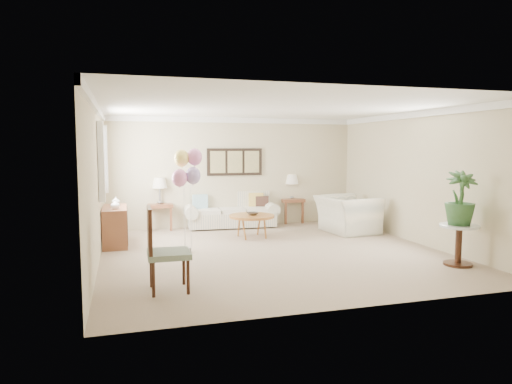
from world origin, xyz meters
TOP-DOWN VIEW (x-y plane):
  - ground_plane at (0.00, 0.00)m, footprint 6.00×6.00m
  - room_shell at (-0.11, 0.09)m, footprint 6.04×6.04m
  - wall_art_triptych at (0.00, 2.96)m, footprint 1.35×0.06m
  - sofa at (-0.13, 2.86)m, footprint 2.29×0.95m
  - end_table_left at (-1.79, 2.91)m, footprint 0.56×0.51m
  - end_table_right at (1.48, 3.03)m, footprint 0.56×0.51m
  - lamp_left at (-1.79, 2.91)m, footprint 0.34×0.34m
  - lamp_right at (1.48, 3.03)m, footprint 0.35×0.35m
  - coffee_table at (-0.01, 1.44)m, footprint 0.95×0.95m
  - decor_bowl at (0.01, 1.42)m, footprint 0.26×0.26m
  - armchair at (2.21, 1.41)m, footprint 1.20×1.34m
  - side_table at (2.58, -1.68)m, footprint 0.61×0.61m
  - potted_plant at (2.57, -1.69)m, footprint 0.59×0.59m
  - accent_chair at (-2.11, -1.71)m, footprint 0.56×0.56m
  - credenza at (-2.76, 1.50)m, footprint 0.46×1.20m
  - vase_white at (-2.74, 1.20)m, footprint 0.18×0.18m
  - vase_sage at (-2.74, 1.82)m, footprint 0.17×0.17m
  - balloon_cluster at (-1.48, 0.49)m, footprint 0.57×0.46m

SIDE VIEW (x-z plane):
  - ground_plane at x=0.00m, z-range 0.00..0.00m
  - sofa at x=-0.13m, z-range -0.09..0.74m
  - credenza at x=-2.76m, z-range 0.00..0.74m
  - armchair at x=2.21m, z-range 0.00..0.81m
  - coffee_table at x=-0.01m, z-range 0.20..0.68m
  - side_table at x=2.58m, z-range 0.17..0.83m
  - end_table_left at x=-1.79m, z-range 0.21..0.81m
  - decor_bowl at x=0.01m, z-range 0.48..0.54m
  - end_table_right at x=1.48m, z-range 0.21..0.82m
  - accent_chair at x=-2.11m, z-range 0.02..1.15m
  - vase_sage at x=-2.74m, z-range 0.74..0.91m
  - vase_white at x=-2.74m, z-range 0.74..0.92m
  - lamp_left at x=-1.79m, z-range 0.77..1.37m
  - lamp_right at x=1.48m, z-range 0.78..1.39m
  - potted_plant at x=2.57m, z-range 0.66..1.53m
  - balloon_cluster at x=-1.48m, z-range 0.59..2.47m
  - wall_art_triptych at x=0.00m, z-range 1.23..1.88m
  - room_shell at x=-0.11m, z-range 0.33..2.93m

